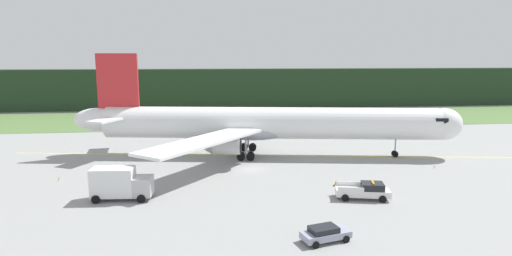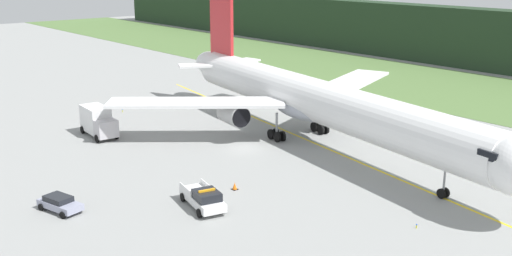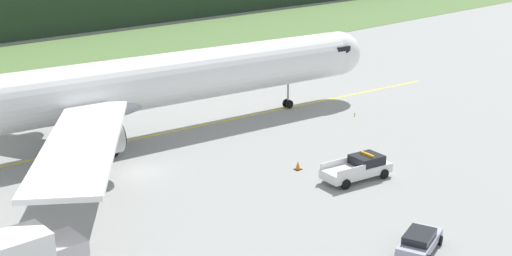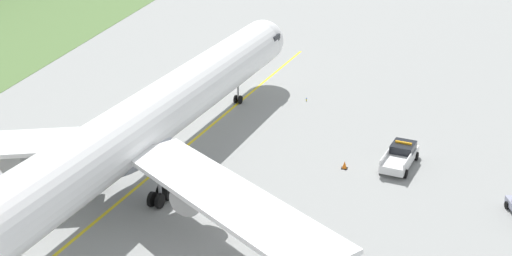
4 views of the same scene
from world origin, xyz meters
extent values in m
plane|color=gray|center=(0.00, 0.00, 0.00)|extent=(320.00, 320.00, 0.00)
cube|color=yellow|center=(3.80, 7.33, 0.00)|extent=(79.51, 12.89, 0.01)
cylinder|color=white|center=(3.80, 7.33, 5.10)|extent=(50.42, 12.63, 4.81)
ellipsoid|color=white|center=(29.58, 3.25, 5.10)|extent=(5.98, 5.58, 4.81)
ellipsoid|color=#A4AAB7|center=(1.32, 7.73, 3.78)|extent=(11.23, 6.65, 2.65)
cube|color=black|center=(28.43, 3.43, 5.94)|extent=(2.49, 4.80, 0.70)
cylinder|color=#AEAEAE|center=(-0.78, 15.74, 3.20)|extent=(4.10, 3.05, 2.50)
cylinder|color=black|center=(1.12, 15.44, 3.20)|extent=(0.48, 2.29, 2.30)
cube|color=white|center=(-6.16, -2.36, 4.50)|extent=(16.48, 18.89, 0.35)
cylinder|color=#AEAEAE|center=(-3.16, 0.76, 3.20)|extent=(4.10, 3.05, 2.50)
cylinder|color=black|center=(-1.26, 0.45, 3.20)|extent=(0.48, 2.29, 2.30)
cylinder|color=gray|center=(22.67, 4.34, 1.80)|extent=(0.20, 0.20, 2.70)
cylinder|color=black|center=(22.71, 4.60, 0.45)|extent=(0.92, 0.36, 0.90)
cylinder|color=black|center=(22.63, 4.09, 0.45)|extent=(0.92, 0.36, 0.90)
cylinder|color=gray|center=(0.82, 10.97, 1.95)|extent=(0.28, 0.28, 2.70)
cylinder|color=black|center=(1.45, 10.52, 0.60)|extent=(1.23, 0.48, 1.20)
cylinder|color=black|center=(1.56, 11.21, 0.60)|extent=(1.23, 0.48, 1.20)
cylinder|color=black|center=(0.07, 10.74, 0.60)|extent=(1.23, 0.48, 1.20)
cylinder|color=black|center=(0.18, 11.43, 0.60)|extent=(1.23, 0.48, 1.20)
cylinder|color=gray|center=(-0.16, 4.80, 1.95)|extent=(0.28, 0.28, 2.70)
cylinder|color=black|center=(0.59, 5.03, 0.60)|extent=(1.23, 0.48, 1.20)
cylinder|color=black|center=(0.48, 4.34, 0.60)|extent=(1.23, 0.48, 1.20)
cylinder|color=black|center=(-0.80, 5.25, 0.60)|extent=(1.23, 0.48, 1.20)
cylinder|color=black|center=(-0.91, 4.56, 0.60)|extent=(1.23, 0.48, 1.20)
cube|color=silver|center=(10.78, -13.29, 0.73)|extent=(6.01, 3.27, 0.70)
cube|color=black|center=(11.78, -13.51, 1.43)|extent=(2.64, 2.37, 0.70)
cube|color=silver|center=(9.66, -12.02, 1.31)|extent=(2.69, 0.69, 0.45)
cube|color=silver|center=(9.23, -13.97, 1.31)|extent=(2.69, 0.69, 0.45)
cube|color=orange|center=(11.78, -13.51, 1.86)|extent=(0.51, 1.47, 0.16)
cylinder|color=black|center=(12.90, -12.66, 0.38)|extent=(0.79, 0.40, 0.76)
cylinder|color=black|center=(12.44, -14.75, 0.38)|extent=(0.79, 0.40, 0.76)
cylinder|color=black|center=(9.12, -11.83, 0.38)|extent=(0.79, 0.40, 0.76)
cylinder|color=black|center=(8.66, -13.91, 0.38)|extent=(0.79, 0.40, 0.76)
cylinder|color=black|center=(5.06, -21.76, 0.30)|extent=(0.63, 0.33, 0.60)
cube|color=black|center=(9.29, -8.67, 0.01)|extent=(0.55, 0.55, 0.03)
cone|color=orange|center=(9.29, -8.67, 0.36)|extent=(0.42, 0.42, 0.66)
cylinder|color=yellow|center=(25.02, -2.74, 0.13)|extent=(0.10, 0.10, 0.25)
sphere|color=blue|center=(25.02, -2.74, 0.30)|extent=(0.12, 0.12, 0.12)
camera|label=1|loc=(-5.62, -54.42, 15.17)|focal=29.10mm
camera|label=2|loc=(50.66, -40.26, 20.28)|focal=42.40mm
camera|label=3|loc=(-28.71, -41.14, 18.85)|focal=46.62mm
camera|label=4|loc=(-45.93, -13.59, 26.98)|focal=49.18mm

